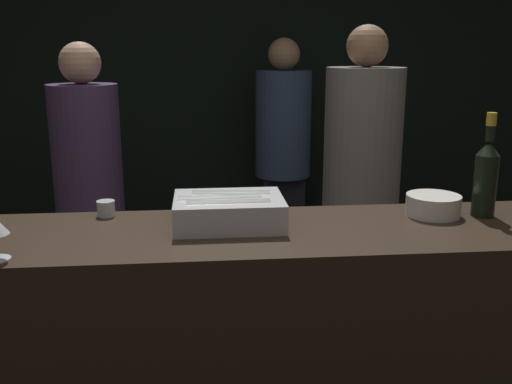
# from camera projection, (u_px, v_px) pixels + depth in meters

# --- Properties ---
(wall_back_chalkboard) EXTENTS (6.40, 0.06, 2.80)m
(wall_back_chalkboard) POSITION_uv_depth(u_px,v_px,m) (223.00, 79.00, 4.17)
(wall_back_chalkboard) COLOR black
(wall_back_chalkboard) RESTS_ON ground_plane
(bar_counter) EXTENTS (2.10, 0.53, 1.04)m
(bar_counter) POSITION_uv_depth(u_px,v_px,m) (257.00, 373.00, 1.97)
(bar_counter) COLOR #2D2116
(bar_counter) RESTS_ON ground_plane
(ice_bin_with_bottles) EXTENTS (0.36, 0.27, 0.10)m
(ice_bin_with_bottles) POSITION_uv_depth(u_px,v_px,m) (228.00, 209.00, 1.88)
(ice_bin_with_bottles) COLOR silver
(ice_bin_with_bottles) RESTS_ON bar_counter
(bowl_white) EXTENTS (0.19, 0.19, 0.07)m
(bowl_white) POSITION_uv_depth(u_px,v_px,m) (433.00, 205.00, 2.00)
(bowl_white) COLOR silver
(bowl_white) RESTS_ON bar_counter
(candle_votive) EXTENTS (0.06, 0.06, 0.05)m
(candle_votive) POSITION_uv_depth(u_px,v_px,m) (106.00, 208.00, 1.99)
(candle_votive) COLOR silver
(candle_votive) RESTS_ON bar_counter
(champagne_bottle) EXTENTS (0.08, 0.08, 0.36)m
(champagne_bottle) POSITION_uv_depth(u_px,v_px,m) (486.00, 175.00, 1.96)
(champagne_bottle) COLOR black
(champagne_bottle) RESTS_ON bar_counter
(person_in_hoodie) EXTENTS (0.36, 0.36, 1.65)m
(person_in_hoodie) POSITION_uv_depth(u_px,v_px,m) (89.00, 184.00, 3.02)
(person_in_hoodie) COLOR black
(person_in_hoodie) RESTS_ON ground_plane
(person_blond_tee) EXTENTS (0.40, 0.40, 1.73)m
(person_blond_tee) POSITION_uv_depth(u_px,v_px,m) (361.00, 176.00, 3.02)
(person_blond_tee) COLOR black
(person_blond_tee) RESTS_ON ground_plane
(person_grey_polo) EXTENTS (0.37, 0.37, 1.68)m
(person_grey_polo) POSITION_uv_depth(u_px,v_px,m) (283.00, 151.00, 3.88)
(person_grey_polo) COLOR black
(person_grey_polo) RESTS_ON ground_plane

